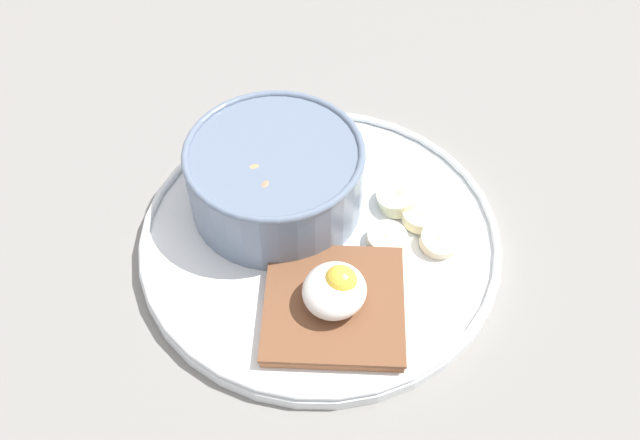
{
  "coord_description": "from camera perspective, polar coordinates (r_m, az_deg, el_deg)",
  "views": [
    {
      "loc": [
        -31.0,
        -17.23,
        48.11
      ],
      "look_at": [
        0.0,
        0.0,
        5.0
      ],
      "focal_mm": 40.0,
      "sensor_mm": 36.0,
      "label": 1
    }
  ],
  "objects": [
    {
      "name": "oatmeal_bowl",
      "position": [
        0.57,
        -3.59,
        3.53
      ],
      "size": [
        14.32,
        14.32,
        6.24
      ],
      "color": "slate",
      "rests_on": "plate"
    },
    {
      "name": "plate",
      "position": [
        0.58,
        0.0,
        -1.39
      ],
      "size": [
        29.04,
        29.04,
        1.6
      ],
      "color": "white",
      "rests_on": "ground_plane"
    },
    {
      "name": "toast_slice",
      "position": [
        0.53,
        1.13,
        -6.77
      ],
      "size": [
        13.82,
        13.82,
        1.06
      ],
      "color": "brown",
      "rests_on": "plate"
    },
    {
      "name": "banana_slice_back",
      "position": [
        0.59,
        8.22,
        0.28
      ],
      "size": [
        4.47,
        4.43,
        1.29
      ],
      "color": "#FCF1BD",
      "rests_on": "plate"
    },
    {
      "name": "banana_slice_left",
      "position": [
        0.57,
        5.39,
        -1.53
      ],
      "size": [
        3.57,
        3.56,
        1.1
      ],
      "color": "#FBECC0",
      "rests_on": "plate"
    },
    {
      "name": "banana_slice_front",
      "position": [
        0.59,
        6.33,
        1.78
      ],
      "size": [
        4.62,
        4.73,
        1.97
      ],
      "color": "beige",
      "rests_on": "plate"
    },
    {
      "name": "banana_slice_right",
      "position": [
        0.57,
        9.56,
        -1.6
      ],
      "size": [
        4.5,
        4.52,
        1.54
      ],
      "color": "beige",
      "rests_on": "plate"
    },
    {
      "name": "ground_plane",
      "position": [
        0.59,
        0.0,
        -2.47
      ],
      "size": [
        120.0,
        120.0,
        2.0
      ],
      "primitive_type": "cube",
      "color": "gray",
      "rests_on": "ground"
    },
    {
      "name": "poached_egg",
      "position": [
        0.51,
        1.25,
        -5.53
      ],
      "size": [
        4.85,
        4.63,
        3.45
      ],
      "color": "white",
      "rests_on": "toast_slice"
    }
  ]
}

